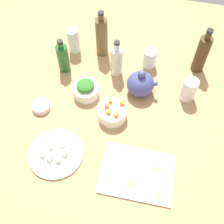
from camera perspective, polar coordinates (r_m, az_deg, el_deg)
name	(u,v)px	position (r cm, az deg, el deg)	size (l,w,h in cm)	color
tabletop	(112,119)	(138.38, 0.00, -1.45)	(190.00, 190.00, 3.00)	#A98052
cutting_board	(137,173)	(124.95, 4.89, -11.82)	(30.15, 22.73, 1.00)	white
plate_tofu	(56,153)	(130.21, -10.92, -7.90)	(23.93, 23.93, 1.20)	white
bowl_greens	(86,91)	(143.02, -5.09, 4.15)	(12.45, 12.45, 5.60)	white
bowl_carrots	(113,113)	(134.78, 0.28, -0.20)	(13.40, 13.40, 6.28)	white
bowl_small_side	(41,106)	(142.85, -13.71, 1.10)	(8.39, 8.39, 3.03)	white
teapot	(141,84)	(141.52, 5.59, 5.50)	(14.96, 13.21, 15.18)	#404384
bottle_0	(202,54)	(153.44, 17.09, 10.82)	(6.20, 6.20, 26.10)	#443217
bottle_1	(63,58)	(150.81, -9.52, 10.38)	(5.83, 5.83, 19.72)	#245E28
bottle_2	(102,36)	(154.81, -2.02, 14.51)	(6.25, 6.25, 26.71)	brown
bottle_3	(117,61)	(146.63, 0.89, 9.93)	(5.83, 5.83, 21.65)	silver
drinking_glass_0	(150,58)	(154.00, 7.36, 10.30)	(6.77, 6.77, 10.31)	white
drinking_glass_1	(189,90)	(143.31, 14.77, 4.21)	(7.05, 7.05, 12.33)	white
drinking_glass_2	(73,41)	(160.22, -7.52, 13.60)	(6.17, 6.17, 14.30)	white
carrot_cube_0	(108,112)	(130.24, -0.72, -0.03)	(1.80, 1.80, 1.80)	orange
carrot_cube_1	(122,103)	(132.99, 2.01, 1.74)	(1.80, 1.80, 1.80)	orange
carrot_cube_2	(111,101)	(133.60, -0.29, 2.17)	(1.80, 1.80, 1.80)	orange
carrot_cube_3	(116,115)	(129.50, 0.79, -0.55)	(1.80, 1.80, 1.80)	orange
carrot_cube_4	(107,106)	(132.10, -1.02, 1.21)	(1.80, 1.80, 1.80)	orange
chopped_greens_mound	(85,85)	(139.53, -5.23, 5.23)	(8.40, 8.40, 3.20)	#2D7324
tofu_cube_0	(64,153)	(127.62, -9.26, -7.98)	(2.20, 2.20, 2.20)	white
tofu_cube_1	(50,159)	(127.79, -12.04, -8.86)	(2.20, 2.20, 2.20)	silver
tofu_cube_2	(51,146)	(130.24, -11.84, -6.49)	(2.20, 2.20, 2.20)	white
tofu_cube_3	(58,160)	(126.90, -10.45, -9.12)	(2.20, 2.20, 2.20)	white
tofu_cube_4	(61,144)	(129.76, -9.82, -6.20)	(2.20, 2.20, 2.20)	white
tofu_cube_5	(43,154)	(129.24, -13.31, -8.02)	(2.20, 2.20, 2.20)	white
dumpling_0	(146,178)	(122.81, 6.67, -12.73)	(5.44, 5.12, 2.25)	beige
dumpling_1	(154,166)	(124.74, 8.17, -10.40)	(4.93, 4.89, 2.99)	beige
dumpling_2	(129,182)	(121.68, 3.41, -13.38)	(4.68, 4.42, 2.46)	beige
dumpling_3	(115,172)	(122.93, 0.68, -11.55)	(5.38, 4.89, 2.46)	beige
dumpling_4	(156,192)	(121.12, 8.56, -15.25)	(5.13, 4.53, 2.87)	beige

